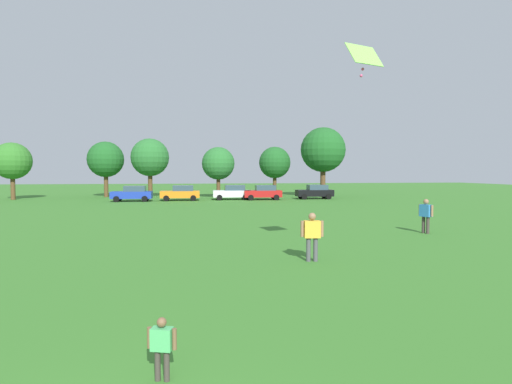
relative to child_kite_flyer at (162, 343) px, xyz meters
The scene contains 16 objects.
ground_plane 27.14m from the child_kite_flyer, 91.93° to the left, with size 160.00×160.00×0.00m, color #387528.
child_kite_flyer is the anchor object (origin of this frame).
adult_bystander 9.07m from the child_kite_flyer, 59.59° to the left, with size 0.83×0.37×1.75m.
bystander_near_trees 18.23m from the child_kite_flyer, 47.59° to the left, with size 0.52×0.80×1.79m.
kite 11.14m from the child_kite_flyer, 48.47° to the left, with size 1.35×0.94×1.13m.
parked_car_blue_0 40.07m from the child_kite_flyer, 99.28° to the left, with size 4.30×2.02×1.68m.
parked_car_orange_1 40.13m from the child_kite_flyer, 91.88° to the left, with size 4.30×2.02×1.68m.
parked_car_white_2 40.85m from the child_kite_flyer, 83.66° to the left, with size 4.30×2.02×1.68m.
parked_car_red_3 40.84m from the child_kite_flyer, 78.72° to the left, with size 4.30×2.02×1.68m.
parked_car_black_4 43.09m from the child_kite_flyer, 70.58° to the left, with size 4.30×2.02×1.68m.
tree_far_left 48.97m from the child_kite_flyer, 114.88° to the left, with size 4.22×4.22×6.58m.
tree_left 49.51m from the child_kite_flyer, 102.92° to the left, with size 4.53×4.53×7.07m.
tree_center_left 47.32m from the child_kite_flyer, 96.58° to the left, with size 4.76×4.76×7.41m.
tree_center_right 44.55m from the child_kite_flyer, 86.03° to the left, with size 4.02×4.02×6.26m.
tree_right 48.98m from the child_kite_flyer, 77.26° to the left, with size 4.21×4.21×6.56m.
tree_far_right 47.62m from the child_kite_flyer, 69.69° to the left, with size 5.70×5.70×8.88m.
Camera 1 is at (1.47, -3.38, 3.20)m, focal length 28.73 mm.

